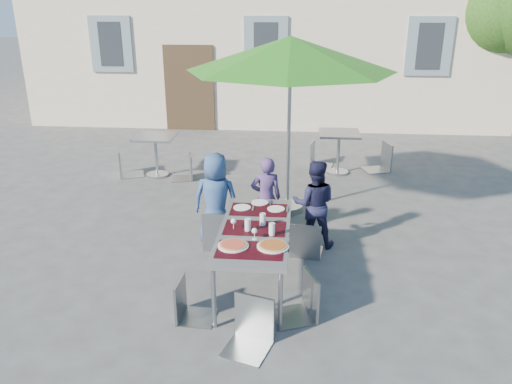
# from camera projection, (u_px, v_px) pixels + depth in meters

# --- Properties ---
(ground) EXTENTS (90.00, 90.00, 0.00)m
(ground) POSITION_uv_depth(u_px,v_px,m) (222.00, 271.00, 6.31)
(ground) COLOR #444446
(ground) RESTS_ON ground
(dining_table) EXTENTS (0.80, 1.85, 0.76)m
(dining_table) POSITION_uv_depth(u_px,v_px,m) (255.00, 233.00, 5.76)
(dining_table) COLOR #3F3E43
(dining_table) RESTS_ON ground
(pizza_near_left) EXTENTS (0.33, 0.33, 0.03)m
(pizza_near_left) POSITION_uv_depth(u_px,v_px,m) (233.00, 245.00, 5.30)
(pizza_near_left) COLOR white
(pizza_near_left) RESTS_ON dining_table
(pizza_near_right) EXTENTS (0.34, 0.34, 0.03)m
(pizza_near_right) POSITION_uv_depth(u_px,v_px,m) (273.00, 246.00, 5.28)
(pizza_near_right) COLOR white
(pizza_near_right) RESTS_ON dining_table
(glassware) EXTENTS (0.51, 0.44, 0.15)m
(glassware) POSITION_uv_depth(u_px,v_px,m) (257.00, 225.00, 5.64)
(glassware) COLOR silver
(glassware) RESTS_ON dining_table
(place_settings) EXTENTS (0.69, 0.41, 0.01)m
(place_settings) POSITION_uv_depth(u_px,v_px,m) (260.00, 206.00, 6.34)
(place_settings) COLOR white
(place_settings) RESTS_ON dining_table
(child_0) EXTENTS (0.67, 0.47, 1.31)m
(child_0) POSITION_uv_depth(u_px,v_px,m) (216.00, 200.00, 6.84)
(child_0) COLOR #2E4B7F
(child_0) RESTS_ON ground
(child_1) EXTENTS (0.49, 0.37, 1.20)m
(child_1) POSITION_uv_depth(u_px,v_px,m) (266.00, 198.00, 7.04)
(child_1) COLOR #4D356D
(child_1) RESTS_ON ground
(child_2) EXTENTS (0.61, 0.37, 1.23)m
(child_2) POSITION_uv_depth(u_px,v_px,m) (314.00, 204.00, 6.80)
(child_2) COLOR #1A1B3A
(child_2) RESTS_ON ground
(chair_0) EXTENTS (0.48, 0.49, 1.06)m
(chair_0) POSITION_uv_depth(u_px,v_px,m) (220.00, 206.00, 6.69)
(chair_0) COLOR #90949B
(chair_0) RESTS_ON ground
(chair_1) EXTENTS (0.51, 0.51, 1.01)m
(chair_1) POSITION_uv_depth(u_px,v_px,m) (272.00, 209.00, 6.69)
(chair_1) COLOR gray
(chair_1) RESTS_ON ground
(chair_2) EXTENTS (0.46, 0.47, 0.93)m
(chair_2) POSITION_uv_depth(u_px,v_px,m) (307.00, 219.00, 6.51)
(chair_2) COLOR gray
(chair_2) RESTS_ON ground
(chair_3) EXTENTS (0.40, 0.39, 0.85)m
(chair_3) POSITION_uv_depth(u_px,v_px,m) (187.00, 277.00, 5.21)
(chair_3) COLOR gray
(chair_3) RESTS_ON ground
(chair_4) EXTENTS (0.54, 0.54, 0.94)m
(chair_4) POSITION_uv_depth(u_px,v_px,m) (303.00, 271.00, 5.21)
(chair_4) COLOR gray
(chair_4) RESTS_ON ground
(chair_5) EXTENTS (0.52, 0.53, 0.94)m
(chair_5) POSITION_uv_depth(u_px,v_px,m) (250.00, 296.00, 4.77)
(chair_5) COLOR #949B9F
(chair_5) RESTS_ON ground
(patio_umbrella) EXTENTS (3.13, 3.13, 2.74)m
(patio_umbrella) POSITION_uv_depth(u_px,v_px,m) (291.00, 55.00, 7.28)
(patio_umbrella) COLOR #A1A3A8
(patio_umbrella) RESTS_ON ground
(cafe_table_0) EXTENTS (0.75, 0.75, 0.81)m
(cafe_table_0) POSITION_uv_depth(u_px,v_px,m) (156.00, 147.00, 9.62)
(cafe_table_0) COLOR #A1A3A8
(cafe_table_0) RESTS_ON ground
(bg_chair_l_0) EXTENTS (0.57, 0.57, 1.00)m
(bg_chair_l_0) POSITION_uv_depth(u_px,v_px,m) (124.00, 147.00, 9.63)
(bg_chair_l_0) COLOR #90949B
(bg_chair_l_0) RESTS_ON ground
(bg_chair_r_0) EXTENTS (0.50, 0.50, 0.92)m
(bg_chair_r_0) POSITION_uv_depth(u_px,v_px,m) (185.00, 152.00, 9.47)
(bg_chair_r_0) COLOR gray
(bg_chair_r_0) RESTS_ON ground
(cafe_table_1) EXTENTS (0.78, 0.78, 0.84)m
(cafe_table_1) POSITION_uv_depth(u_px,v_px,m) (339.00, 144.00, 9.76)
(cafe_table_1) COLOR #A1A3A8
(cafe_table_1) RESTS_ON ground
(bg_chair_l_1) EXTENTS (0.51, 0.51, 0.98)m
(bg_chair_l_1) POSITION_uv_depth(u_px,v_px,m) (318.00, 139.00, 10.24)
(bg_chair_l_1) COLOR #8E9399
(bg_chair_l_1) RESTS_ON ground
(bg_chair_r_1) EXTENTS (0.59, 0.58, 1.06)m
(bg_chair_r_1) POSITION_uv_depth(u_px,v_px,m) (383.00, 140.00, 9.94)
(bg_chair_r_1) COLOR gray
(bg_chair_r_1) RESTS_ON ground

